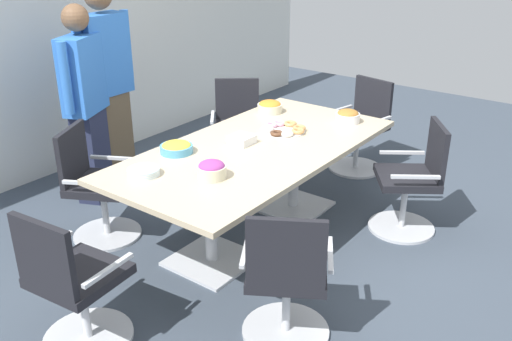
{
  "coord_description": "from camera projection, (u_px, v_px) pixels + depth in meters",
  "views": [
    {
      "loc": [
        -3.22,
        -2.4,
        2.32
      ],
      "look_at": [
        0.0,
        0.0,
        0.55
      ],
      "focal_mm": 39.46,
      "sensor_mm": 36.0,
      "label": 1
    }
  ],
  "objects": [
    {
      "name": "office_chair_1",
      "position": [
        286.0,
        283.0,
        3.27
      ],
      "size": [
        0.74,
        0.74,
        0.91
      ],
      "rotation": [
        0.0,
        0.0,
        -1.03
      ],
      "color": "silver",
      "rests_on": "ground"
    },
    {
      "name": "office_chair_0",
      "position": [
        73.0,
        288.0,
        3.22
      ],
      "size": [
        0.59,
        0.59,
        0.91
      ],
      "rotation": [
        0.0,
        0.0,
        -1.47
      ],
      "color": "silver",
      "rests_on": "ground"
    },
    {
      "name": "plate_stack",
      "position": [
        144.0,
        172.0,
        3.82
      ],
      "size": [
        0.22,
        0.22,
        0.05
      ],
      "color": "white",
      "rests_on": "conference_table"
    },
    {
      "name": "back_wall",
      "position": [
        55.0,
        29.0,
        5.36
      ],
      "size": [
        8.0,
        0.1,
        2.8
      ],
      "primitive_type": "cube",
      "color": "silver",
      "rests_on": "ground"
    },
    {
      "name": "office_chair_3",
      "position": [
        361.0,
        130.0,
        5.67
      ],
      "size": [
        0.64,
        0.64,
        0.91
      ],
      "rotation": [
        0.0,
        0.0,
        1.37
      ],
      "color": "silver",
      "rests_on": "ground"
    },
    {
      "name": "napkin_pile",
      "position": [
        242.0,
        140.0,
        4.36
      ],
      "size": [
        0.17,
        0.17,
        0.07
      ],
      "primitive_type": "cube",
      "color": "white",
      "rests_on": "conference_table"
    },
    {
      "name": "snack_bowl_chips_yellow",
      "position": [
        176.0,
        147.0,
        4.18
      ],
      "size": [
        0.24,
        0.24,
        0.08
      ],
      "color": "#4C9EC6",
      "rests_on": "conference_table"
    },
    {
      "name": "snack_bowl_chips_orange",
      "position": [
        270.0,
        107.0,
        5.08
      ],
      "size": [
        0.23,
        0.23,
        0.11
      ],
      "color": "beige",
      "rests_on": "conference_table"
    },
    {
      "name": "office_chair_5",
      "position": [
        96.0,
        190.0,
        4.41
      ],
      "size": [
        0.73,
        0.73,
        0.91
      ],
      "rotation": [
        0.0,
        0.0,
        -2.65
      ],
      "color": "silver",
      "rests_on": "ground"
    },
    {
      "name": "office_chair_2",
      "position": [
        413.0,
        184.0,
        4.5
      ],
      "size": [
        0.75,
        0.75,
        0.91
      ],
      "rotation": [
        0.0,
        0.0,
        0.61
      ],
      "color": "silver",
      "rests_on": "ground"
    },
    {
      "name": "snack_bowl_candy_mix",
      "position": [
        212.0,
        169.0,
        3.77
      ],
      "size": [
        0.2,
        0.2,
        0.12
      ],
      "color": "beige",
      "rests_on": "conference_table"
    },
    {
      "name": "donut_platter",
      "position": [
        284.0,
        129.0,
        4.62
      ],
      "size": [
        0.37,
        0.37,
        0.04
      ],
      "color": "white",
      "rests_on": "conference_table"
    },
    {
      "name": "snack_bowl_pretzels",
      "position": [
        348.0,
        116.0,
        4.82
      ],
      "size": [
        0.21,
        0.21,
        0.11
      ],
      "color": "white",
      "rests_on": "conference_table"
    },
    {
      "name": "conference_table",
      "position": [
        256.0,
        162.0,
        4.36
      ],
      "size": [
        2.4,
        1.2,
        0.75
      ],
      "color": "#CCB793",
      "rests_on": "ground"
    },
    {
      "name": "office_chair_4",
      "position": [
        238.0,
        132.0,
        5.63
      ],
      "size": [
        0.76,
        0.76,
        0.91
      ],
      "rotation": [
        0.0,
        0.0,
        -4.03
      ],
      "color": "silver",
      "rests_on": "ground"
    },
    {
      "name": "person_standing_1",
      "position": [
        107.0,
        83.0,
        5.09
      ],
      "size": [
        0.61,
        0.24,
        1.88
      ],
      "rotation": [
        0.0,
        0.0,
        -3.14
      ],
      "color": "brown",
      "rests_on": "ground"
    },
    {
      "name": "person_standing_0",
      "position": [
        86.0,
        103.0,
        4.84
      ],
      "size": [
        0.59,
        0.38,
        1.73
      ],
      "rotation": [
        0.0,
        0.0,
        -2.71
      ],
      "color": "#232842",
      "rests_on": "ground"
    },
    {
      "name": "ground_plane",
      "position": [
        256.0,
        232.0,
        4.62
      ],
      "size": [
        10.0,
        10.0,
        0.01
      ],
      "primitive_type": "cube",
      "color": "#3D4754"
    }
  ]
}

